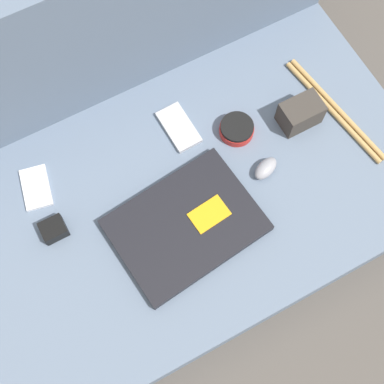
% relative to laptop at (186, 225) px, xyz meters
% --- Properties ---
extents(ground_plane, '(8.00, 8.00, 0.00)m').
position_rel_laptop_xyz_m(ground_plane, '(0.05, 0.06, -0.14)').
color(ground_plane, '#4C4742').
extents(couch_seat, '(1.18, 0.68, 0.12)m').
position_rel_laptop_xyz_m(couch_seat, '(0.05, 0.06, -0.07)').
color(couch_seat, slate).
rests_on(couch_seat, ground_plane).
extents(couch_backrest, '(1.18, 0.20, 0.54)m').
position_rel_laptop_xyz_m(couch_backrest, '(0.05, 0.51, 0.13)').
color(couch_backrest, slate).
rests_on(couch_backrest, ground_plane).
extents(laptop, '(0.36, 0.28, 0.03)m').
position_rel_laptop_xyz_m(laptop, '(0.00, 0.00, 0.00)').
color(laptop, black).
rests_on(laptop, couch_seat).
extents(computer_mouse, '(0.08, 0.06, 0.03)m').
position_rel_laptop_xyz_m(computer_mouse, '(0.24, 0.03, 0.00)').
color(computer_mouse, gray).
rests_on(computer_mouse, couch_seat).
extents(speaker_puck, '(0.09, 0.09, 0.03)m').
position_rel_laptop_xyz_m(speaker_puck, '(0.23, 0.16, 0.00)').
color(speaker_puck, red).
rests_on(speaker_puck, couch_seat).
extents(phone_silver, '(0.07, 0.13, 0.01)m').
position_rel_laptop_xyz_m(phone_silver, '(0.11, 0.24, -0.01)').
color(phone_silver, '#B7B7BC').
rests_on(phone_silver, couch_seat).
extents(phone_black, '(0.09, 0.12, 0.01)m').
position_rel_laptop_xyz_m(phone_black, '(-0.28, 0.26, -0.01)').
color(phone_black, silver).
rests_on(phone_black, couch_seat).
extents(camera_pouch, '(0.10, 0.07, 0.07)m').
position_rel_laptop_xyz_m(camera_pouch, '(0.39, 0.12, 0.02)').
color(camera_pouch, '#38332D').
rests_on(camera_pouch, couch_seat).
extents(charger_brick, '(0.06, 0.05, 0.03)m').
position_rel_laptop_xyz_m(charger_brick, '(-0.28, 0.14, 0.00)').
color(charger_brick, black).
rests_on(charger_brick, couch_seat).
extents(drumstick_pair, '(0.08, 0.36, 0.01)m').
position_rel_laptop_xyz_m(drumstick_pair, '(0.49, 0.09, -0.01)').
color(drumstick_pair, tan).
rests_on(drumstick_pair, couch_seat).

